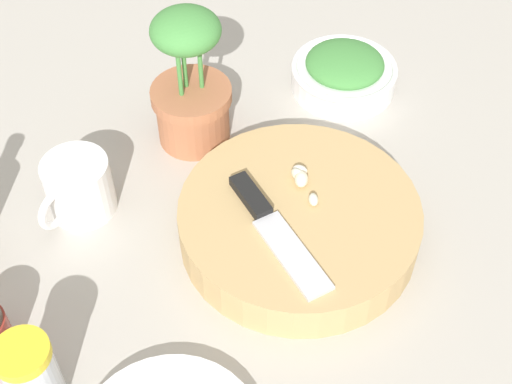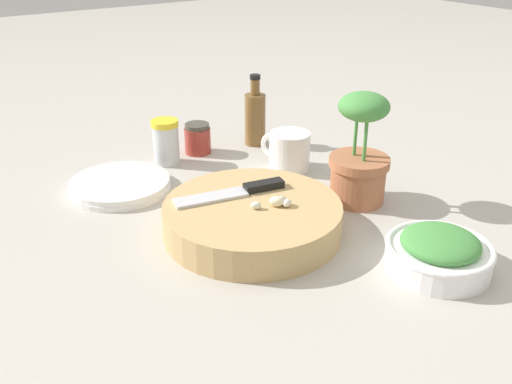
{
  "view_description": "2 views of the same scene",
  "coord_description": "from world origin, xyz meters",
  "px_view_note": "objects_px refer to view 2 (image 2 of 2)",
  "views": [
    {
      "loc": [
        -0.31,
        -0.46,
        0.69
      ],
      "look_at": [
        0.03,
        -0.05,
        0.09
      ],
      "focal_mm": 50.0,
      "sensor_mm": 36.0,
      "label": 1
    },
    {
      "loc": [
        0.75,
        -0.53,
        0.47
      ],
      "look_at": [
        0.03,
        -0.04,
        0.04
      ],
      "focal_mm": 40.0,
      "sensor_mm": 36.0,
      "label": 2
    }
  ],
  "objects_px": {
    "garlic_cloves": "(277,202)",
    "honey_jar": "(198,139)",
    "oil_bottle": "(255,117)",
    "plate_stack": "(120,185)",
    "coffee_mug": "(289,151)",
    "chef_knife": "(237,192)",
    "herb_bowl": "(439,252)",
    "cutting_board": "(252,219)",
    "potted_herb": "(360,157)",
    "spice_jar": "(166,142)"
  },
  "relations": [
    {
      "from": "honey_jar",
      "to": "oil_bottle",
      "type": "xyz_separation_m",
      "value": [
        0.03,
        0.13,
        0.03
      ]
    },
    {
      "from": "cutting_board",
      "to": "garlic_cloves",
      "type": "xyz_separation_m",
      "value": [
        0.03,
        0.03,
        0.03
      ]
    },
    {
      "from": "cutting_board",
      "to": "potted_herb",
      "type": "distance_m",
      "value": 0.23
    },
    {
      "from": "chef_knife",
      "to": "herb_bowl",
      "type": "relative_size",
      "value": 1.23
    },
    {
      "from": "chef_knife",
      "to": "spice_jar",
      "type": "xyz_separation_m",
      "value": [
        -0.3,
        0.02,
        -0.01
      ]
    },
    {
      "from": "garlic_cloves",
      "to": "oil_bottle",
      "type": "relative_size",
      "value": 0.42
    },
    {
      "from": "chef_knife",
      "to": "coffee_mug",
      "type": "bearing_deg",
      "value": -46.6
    },
    {
      "from": "cutting_board",
      "to": "honey_jar",
      "type": "bearing_deg",
      "value": 164.64
    },
    {
      "from": "garlic_cloves",
      "to": "oil_bottle",
      "type": "bearing_deg",
      "value": 150.45
    },
    {
      "from": "herb_bowl",
      "to": "oil_bottle",
      "type": "distance_m",
      "value": 0.58
    },
    {
      "from": "herb_bowl",
      "to": "plate_stack",
      "type": "xyz_separation_m",
      "value": [
        -0.52,
        -0.28,
        -0.02
      ]
    },
    {
      "from": "cutting_board",
      "to": "herb_bowl",
      "type": "xyz_separation_m",
      "value": [
        0.24,
        0.17,
        0.0
      ]
    },
    {
      "from": "honey_jar",
      "to": "chef_knife",
      "type": "bearing_deg",
      "value": -17.51
    },
    {
      "from": "garlic_cloves",
      "to": "plate_stack",
      "type": "xyz_separation_m",
      "value": [
        -0.31,
        -0.14,
        -0.05
      ]
    },
    {
      "from": "oil_bottle",
      "to": "garlic_cloves",
      "type": "bearing_deg",
      "value": -29.55
    },
    {
      "from": "plate_stack",
      "to": "oil_bottle",
      "type": "relative_size",
      "value": 1.2
    },
    {
      "from": "spice_jar",
      "to": "plate_stack",
      "type": "xyz_separation_m",
      "value": [
        0.07,
        -0.13,
        -0.04
      ]
    },
    {
      "from": "potted_herb",
      "to": "herb_bowl",
      "type": "bearing_deg",
      "value": -13.99
    },
    {
      "from": "chef_knife",
      "to": "oil_bottle",
      "type": "distance_m",
      "value": 0.37
    },
    {
      "from": "herb_bowl",
      "to": "spice_jar",
      "type": "bearing_deg",
      "value": -165.78
    },
    {
      "from": "oil_bottle",
      "to": "potted_herb",
      "type": "distance_m",
      "value": 0.34
    },
    {
      "from": "cutting_board",
      "to": "coffee_mug",
      "type": "distance_m",
      "value": 0.28
    },
    {
      "from": "coffee_mug",
      "to": "plate_stack",
      "type": "relative_size",
      "value": 0.58
    },
    {
      "from": "garlic_cloves",
      "to": "oil_bottle",
      "type": "height_order",
      "value": "oil_bottle"
    },
    {
      "from": "herb_bowl",
      "to": "potted_herb",
      "type": "height_order",
      "value": "potted_herb"
    },
    {
      "from": "garlic_cloves",
      "to": "herb_bowl",
      "type": "xyz_separation_m",
      "value": [
        0.21,
        0.14,
        -0.03
      ]
    },
    {
      "from": "chef_knife",
      "to": "coffee_mug",
      "type": "relative_size",
      "value": 1.74
    },
    {
      "from": "cutting_board",
      "to": "honey_jar",
      "type": "height_order",
      "value": "honey_jar"
    },
    {
      "from": "chef_knife",
      "to": "potted_herb",
      "type": "height_order",
      "value": "potted_herb"
    },
    {
      "from": "coffee_mug",
      "to": "honey_jar",
      "type": "relative_size",
      "value": 1.67
    },
    {
      "from": "garlic_cloves",
      "to": "potted_herb",
      "type": "relative_size",
      "value": 0.33
    },
    {
      "from": "honey_jar",
      "to": "coffee_mug",
      "type": "bearing_deg",
      "value": 31.27
    },
    {
      "from": "spice_jar",
      "to": "plate_stack",
      "type": "bearing_deg",
      "value": -62.72
    },
    {
      "from": "garlic_cloves",
      "to": "honey_jar",
      "type": "height_order",
      "value": "garlic_cloves"
    },
    {
      "from": "cutting_board",
      "to": "garlic_cloves",
      "type": "bearing_deg",
      "value": 43.89
    },
    {
      "from": "plate_stack",
      "to": "potted_herb",
      "type": "height_order",
      "value": "potted_herb"
    },
    {
      "from": "cutting_board",
      "to": "coffee_mug",
      "type": "bearing_deg",
      "value": 130.4
    },
    {
      "from": "spice_jar",
      "to": "herb_bowl",
      "type": "bearing_deg",
      "value": 14.22
    },
    {
      "from": "garlic_cloves",
      "to": "honey_jar",
      "type": "bearing_deg",
      "value": 169.55
    },
    {
      "from": "herb_bowl",
      "to": "potted_herb",
      "type": "relative_size",
      "value": 0.77
    },
    {
      "from": "coffee_mug",
      "to": "oil_bottle",
      "type": "bearing_deg",
      "value": 171.5
    },
    {
      "from": "garlic_cloves",
      "to": "spice_jar",
      "type": "distance_m",
      "value": 0.37
    },
    {
      "from": "honey_jar",
      "to": "potted_herb",
      "type": "relative_size",
      "value": 0.33
    },
    {
      "from": "oil_bottle",
      "to": "cutting_board",
      "type": "bearing_deg",
      "value": -34.86
    },
    {
      "from": "honey_jar",
      "to": "potted_herb",
      "type": "distance_m",
      "value": 0.39
    },
    {
      "from": "garlic_cloves",
      "to": "spice_jar",
      "type": "xyz_separation_m",
      "value": [
        -0.37,
        -0.01,
        -0.01
      ]
    },
    {
      "from": "cutting_board",
      "to": "garlic_cloves",
      "type": "distance_m",
      "value": 0.05
    },
    {
      "from": "chef_knife",
      "to": "coffee_mug",
      "type": "distance_m",
      "value": 0.25
    },
    {
      "from": "coffee_mug",
      "to": "potted_herb",
      "type": "height_order",
      "value": "potted_herb"
    },
    {
      "from": "oil_bottle",
      "to": "plate_stack",
      "type": "bearing_deg",
      "value": -80.65
    }
  ]
}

